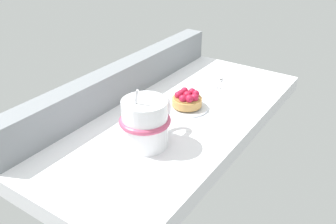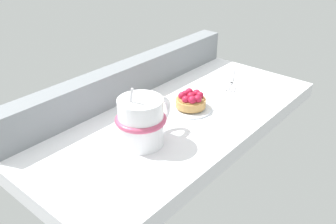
{
  "view_description": "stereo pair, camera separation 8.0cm",
  "coord_description": "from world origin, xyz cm",
  "px_view_note": "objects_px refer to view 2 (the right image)",
  "views": [
    {
      "loc": [
        -63.1,
        -41.48,
        41.81
      ],
      "look_at": [
        -4.93,
        -2.26,
        3.23
      ],
      "focal_mm": 39.34,
      "sensor_mm": 36.0,
      "label": 1
    },
    {
      "loc": [
        -58.26,
        -47.84,
        41.81
      ],
      "look_at": [
        -4.93,
        -2.26,
        3.23
      ],
      "focal_mm": 39.34,
      "sensor_mm": 36.0,
      "label": 2
    }
  ],
  "objects_px": {
    "dessert_plate": "(191,108)",
    "coffee_mug": "(142,121)",
    "raspberry_tart": "(191,100)",
    "dessert_fork": "(232,79)"
  },
  "relations": [
    {
      "from": "dessert_plate",
      "to": "dessert_fork",
      "type": "height_order",
      "value": "dessert_plate"
    },
    {
      "from": "raspberry_tart",
      "to": "dessert_fork",
      "type": "distance_m",
      "value": 0.22
    },
    {
      "from": "dessert_fork",
      "to": "dessert_plate",
      "type": "bearing_deg",
      "value": -175.06
    },
    {
      "from": "dessert_plate",
      "to": "dessert_fork",
      "type": "xyz_separation_m",
      "value": [
        0.22,
        0.02,
        -0.0
      ]
    },
    {
      "from": "dessert_plate",
      "to": "raspberry_tart",
      "type": "bearing_deg",
      "value": -100.48
    },
    {
      "from": "dessert_plate",
      "to": "coffee_mug",
      "type": "distance_m",
      "value": 0.18
    },
    {
      "from": "dessert_plate",
      "to": "coffee_mug",
      "type": "bearing_deg",
      "value": -176.32
    },
    {
      "from": "dessert_plate",
      "to": "coffee_mug",
      "type": "xyz_separation_m",
      "value": [
        -0.18,
        -0.01,
        0.05
      ]
    },
    {
      "from": "dessert_plate",
      "to": "coffee_mug",
      "type": "relative_size",
      "value": 0.72
    },
    {
      "from": "coffee_mug",
      "to": "dessert_plate",
      "type": "bearing_deg",
      "value": 3.68
    }
  ]
}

